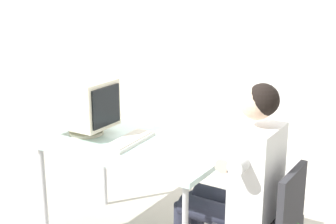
{
  "coord_description": "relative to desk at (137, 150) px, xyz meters",
  "views": [
    {
      "loc": [
        1.84,
        -2.53,
        1.87
      ],
      "look_at": [
        0.25,
        0.0,
        1.0
      ],
      "focal_mm": 52.58,
      "sensor_mm": 36.0,
      "label": 1
    }
  ],
  "objects": [
    {
      "name": "office_chair",
      "position": [
        0.96,
        -0.05,
        -0.23
      ],
      "size": [
        0.42,
        0.42,
        0.81
      ],
      "color": "#4C4C51",
      "rests_on": "ground_plane"
    },
    {
      "name": "desk",
      "position": [
        0.0,
        0.0,
        0.0
      ],
      "size": [
        1.26,
        0.78,
        0.75
      ],
      "color": "#B7B7BC",
      "rests_on": "ground_plane"
    },
    {
      "name": "keyboard",
      "position": [
        -0.04,
        -0.04,
        0.07
      ],
      "size": [
        0.18,
        0.46,
        0.03
      ],
      "color": "silver",
      "rests_on": "desk"
    },
    {
      "name": "crt_monitor",
      "position": [
        -0.4,
        -0.05,
        0.27
      ],
      "size": [
        0.38,
        0.33,
        0.39
      ],
      "color": "beige",
      "rests_on": "desk"
    },
    {
      "name": "wall_back",
      "position": [
        0.3,
        1.4,
        0.8
      ],
      "size": [
        8.0,
        0.1,
        3.0
      ],
      "primitive_type": "cube",
      "color": "silver",
      "rests_on": "ground_plane"
    },
    {
      "name": "person_seated",
      "position": [
        0.77,
        -0.05,
        -0.02
      ],
      "size": [
        0.73,
        0.55,
        1.28
      ],
      "color": "silver",
      "rests_on": "ground_plane"
    }
  ]
}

